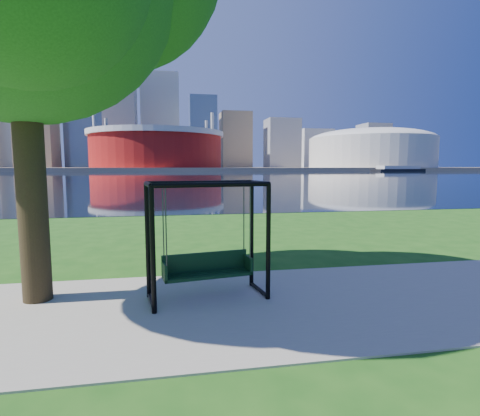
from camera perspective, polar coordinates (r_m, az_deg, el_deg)
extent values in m
plane|color=#1E5114|center=(7.06, -2.14, -13.48)|extent=(900.00, 900.00, 0.00)
cube|color=#9E937F|center=(6.59, -1.50, -14.81)|extent=(120.00, 4.00, 0.03)
cube|color=black|center=(108.61, -9.81, 4.93)|extent=(900.00, 180.00, 0.02)
cube|color=#937F60|center=(312.59, -10.15, 5.92)|extent=(900.00, 228.00, 2.00)
cylinder|color=maroon|center=(241.99, -12.55, 8.64)|extent=(80.00, 80.00, 22.00)
cylinder|color=silver|center=(242.59, -12.60, 10.88)|extent=(83.00, 83.00, 3.00)
cylinder|color=silver|center=(262.14, -5.10, 9.67)|extent=(2.00, 2.00, 32.00)
cylinder|color=silver|center=(264.40, -19.65, 9.30)|extent=(2.00, 2.00, 32.00)
cylinder|color=silver|center=(227.04, -21.22, 9.80)|extent=(2.00, 2.00, 32.00)
cylinder|color=silver|center=(224.40, -4.21, 10.25)|extent=(2.00, 2.00, 32.00)
cylinder|color=beige|center=(277.37, 19.28, 7.91)|extent=(84.00, 84.00, 20.00)
ellipsoid|color=beige|center=(277.82, 19.34, 9.77)|extent=(84.00, 84.00, 15.12)
cube|color=#998466|center=(325.13, -28.73, 13.23)|extent=(26.00, 26.00, 88.00)
cube|color=slate|center=(341.96, -22.49, 13.73)|extent=(30.00, 24.00, 95.00)
cube|color=gray|center=(316.03, -17.73, 12.45)|extent=(24.00, 24.00, 72.00)
cube|color=silver|center=(343.99, -12.01, 12.75)|extent=(32.00, 28.00, 80.00)
cube|color=slate|center=(318.93, -5.68, 11.39)|extent=(22.00, 22.00, 58.00)
cube|color=#998466|center=(337.09, -0.70, 10.29)|extent=(26.00, 26.00, 48.00)
cube|color=gray|center=(336.22, 6.42, 9.75)|extent=(28.00, 24.00, 42.00)
cube|color=silver|center=(372.70, 11.27, 8.87)|extent=(30.00, 26.00, 36.00)
cube|color=gray|center=(376.31, 19.60, 8.91)|extent=(24.00, 24.00, 40.00)
cube|color=#998466|center=(409.84, 23.43, 7.95)|extent=(26.00, 26.00, 32.00)
sphere|color=#998466|center=(334.83, -29.19, 21.30)|extent=(10.00, 10.00, 10.00)
cylinder|color=black|center=(6.15, -13.14, -6.48)|extent=(0.09, 0.09, 2.10)
cylinder|color=black|center=(6.66, 4.34, -5.35)|extent=(0.09, 0.09, 2.10)
cylinder|color=black|center=(6.95, -13.89, -5.03)|extent=(0.09, 0.09, 2.10)
cylinder|color=black|center=(7.40, 1.77, -4.15)|extent=(0.09, 0.09, 2.10)
cylinder|color=black|center=(6.19, -4.11, 3.56)|extent=(1.99, 0.40, 0.08)
cylinder|color=black|center=(6.99, -5.90, 3.85)|extent=(1.99, 0.40, 0.08)
cylinder|color=black|center=(6.41, -13.78, 3.48)|extent=(0.21, 0.82, 0.08)
cylinder|color=black|center=(6.81, -13.32, -13.76)|extent=(0.20, 0.82, 0.07)
cylinder|color=black|center=(6.91, 3.03, 3.84)|extent=(0.21, 0.82, 0.08)
cylinder|color=black|center=(7.28, 2.94, -12.27)|extent=(0.20, 0.82, 0.07)
cube|color=black|center=(6.86, -4.93, -10.10)|extent=(1.64, 0.66, 0.05)
cube|color=black|center=(6.97, -5.31, -8.13)|extent=(1.58, 0.30, 0.35)
cube|color=black|center=(6.68, -11.43, -9.51)|extent=(0.11, 0.41, 0.31)
cube|color=black|center=(7.05, 1.20, -8.55)|extent=(0.11, 0.41, 0.31)
cylinder|color=#35353A|center=(6.35, -11.21, -2.89)|extent=(0.03, 0.03, 1.32)
cylinder|color=#35353A|center=(6.73, 1.57, -2.26)|extent=(0.03, 0.03, 1.32)
cylinder|color=#35353A|center=(6.68, -11.62, -2.45)|extent=(0.03, 0.03, 1.32)
cylinder|color=#35353A|center=(7.04, 0.59, -1.88)|extent=(0.03, 0.03, 1.32)
cylinder|color=black|center=(7.40, -29.35, 5.89)|extent=(0.49, 0.49, 4.88)
cube|color=black|center=(223.70, 22.97, 5.33)|extent=(31.72, 13.48, 1.23)
cube|color=silver|center=(223.69, 22.99, 5.73)|extent=(25.39, 10.89, 1.85)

